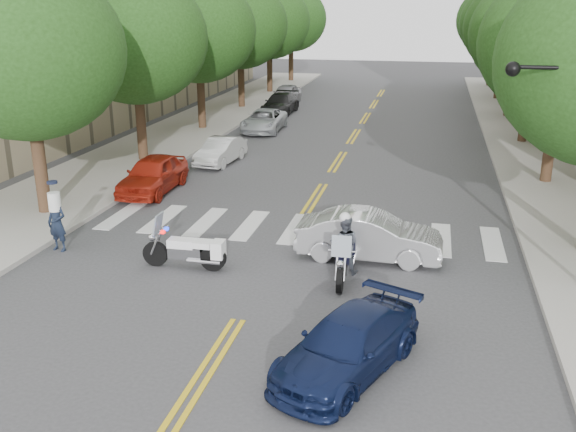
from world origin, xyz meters
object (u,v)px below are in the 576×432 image
(officer_standing, at_px, (57,223))
(motorcycle_parked, at_px, (191,250))
(motorcycle_police, at_px, (344,249))
(convertible, at_px, (369,236))
(sedan_blue, at_px, (348,345))

(officer_standing, bearing_deg, motorcycle_parked, 5.21)
(motorcycle_police, relative_size, motorcycle_parked, 0.96)
(motorcycle_parked, relative_size, convertible, 0.58)
(motorcycle_parked, bearing_deg, officer_standing, 83.08)
(sedan_blue, bearing_deg, motorcycle_parked, 162.57)
(motorcycle_parked, relative_size, sedan_blue, 0.60)
(motorcycle_police, xyz_separation_m, sedan_blue, (0.70, -4.53, -0.25))
(motorcycle_parked, bearing_deg, motorcycle_police, -87.13)
(officer_standing, relative_size, sedan_blue, 0.43)
(convertible, bearing_deg, officer_standing, 99.73)
(motorcycle_police, relative_size, officer_standing, 1.34)
(motorcycle_parked, xyz_separation_m, officer_standing, (-4.36, 0.45, 0.32))
(motorcycle_police, height_order, convertible, motorcycle_police)
(officer_standing, xyz_separation_m, convertible, (9.08, 1.39, -0.18))
(officer_standing, height_order, convertible, officer_standing)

